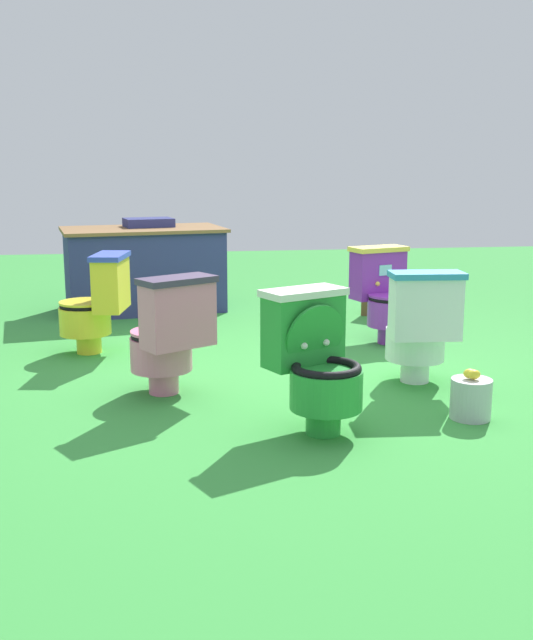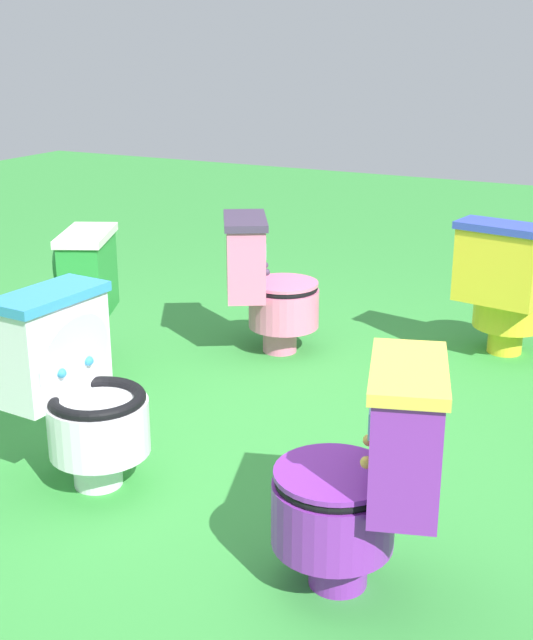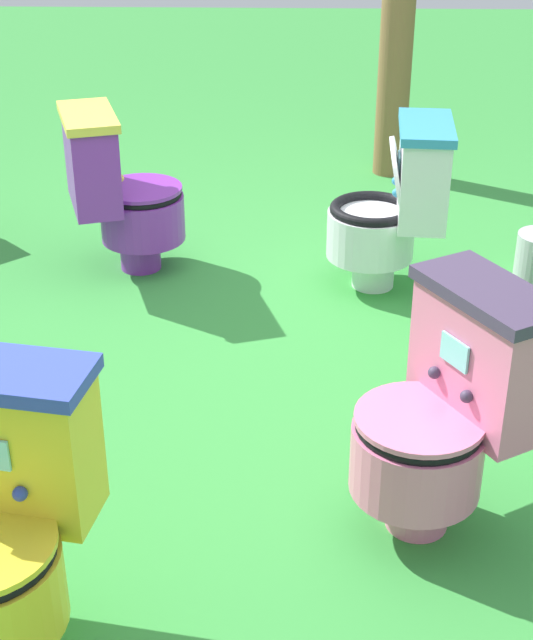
% 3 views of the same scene
% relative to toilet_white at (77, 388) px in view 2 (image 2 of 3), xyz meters
% --- Properties ---
extents(ground, '(14.00, 14.00, 0.00)m').
position_rel_toilet_white_xyz_m(ground, '(-0.63, 0.42, -0.37)').
color(ground, green).
extents(toilet_white, '(0.45, 0.52, 0.73)m').
position_rel_toilet_white_xyz_m(toilet_white, '(0.00, 0.00, 0.00)').
color(toilet_white, white).
rests_on(toilet_white, ground).
extents(toilet_green, '(0.57, 0.62, 0.73)m').
position_rel_toilet_white_xyz_m(toilet_green, '(-0.80, -0.70, 0.00)').
color(toilet_green, green).
rests_on(toilet_green, ground).
extents(toilet_purple, '(0.53, 0.59, 0.73)m').
position_rel_toilet_white_xyz_m(toilet_purple, '(0.14, 1.17, -0.00)').
color(toilet_purple, purple).
rests_on(toilet_purple, ground).
extents(toilet_yellow, '(0.55, 0.48, 0.73)m').
position_rel_toilet_white_xyz_m(toilet_yellow, '(-2.03, 1.11, -0.00)').
color(toilet_yellow, yellow).
rests_on(toilet_yellow, ground).
extents(toilet_pink, '(0.60, 0.63, 0.73)m').
position_rel_toilet_white_xyz_m(toilet_pink, '(-1.54, -0.01, -0.00)').
color(toilet_pink, pink).
rests_on(toilet_pink, ground).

